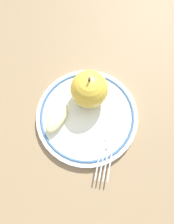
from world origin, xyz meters
name	(u,v)px	position (x,y,z in m)	size (l,w,h in m)	color
ground_plane	(83,123)	(0.00, 0.00, 0.00)	(2.00, 2.00, 0.00)	#836B4C
plate	(87,116)	(-0.01, -0.01, 0.01)	(0.22, 0.22, 0.02)	white
apple_red_whole	(89,89)	(-0.04, -0.04, 0.06)	(0.08, 0.08, 0.09)	gold
apple_slice_front	(57,118)	(0.05, -0.03, 0.03)	(0.07, 0.03, 0.02)	beige
fork	(109,133)	(-0.04, 0.05, 0.02)	(0.13, 0.16, 0.00)	silver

